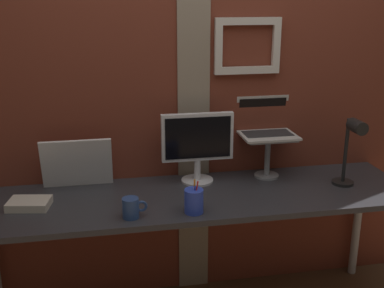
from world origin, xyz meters
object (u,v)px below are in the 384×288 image
Objects in this scene: whiteboard_panel at (77,163)px; coffee_mug at (131,208)px; monitor at (197,142)px; laptop at (265,124)px; pen_cup at (194,201)px; desk_lamp at (351,145)px.

whiteboard_panel reaches higher than coffee_mug.
whiteboard_panel is at bearing 176.83° from monitor.
whiteboard_panel is (-0.66, 0.04, -0.10)m from monitor.
laptop reaches higher than monitor.
laptop is at bearing 8.68° from monitor.
monitor reaches higher than coffee_mug.
monitor reaches higher than pen_cup.
pen_cup reaches higher than coffee_mug.
laptop is 0.72m from pen_cup.
coffee_mug is at bearing -150.59° from laptop.
monitor is 0.44m from pen_cup.
whiteboard_panel is 0.71m from pen_cup.
monitor is 0.59m from coffee_mug.
laptop reaches higher than pen_cup.
desk_lamp reaches higher than coffee_mug.
pen_cup is at bearing -138.03° from laptop.
laptop is at bearing 29.41° from coffee_mug.
monitor is at bearing -3.17° from whiteboard_panel.
laptop is at bearing 41.97° from pen_cup.
coffee_mug is (0.26, -0.43, -0.09)m from whiteboard_panel.
coffee_mug is at bearing -135.30° from monitor.
whiteboard_panel is at bearing -178.59° from laptop.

